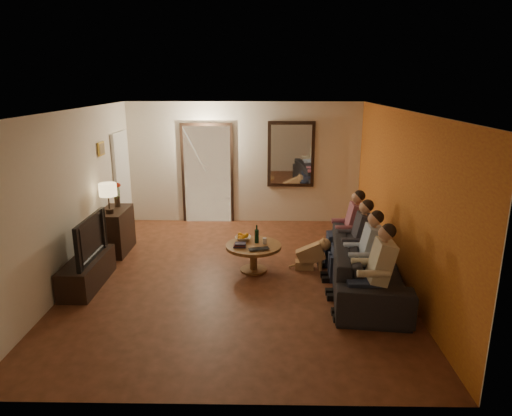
{
  "coord_description": "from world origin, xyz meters",
  "views": [
    {
      "loc": [
        0.42,
        -6.72,
        3.01
      ],
      "look_at": [
        0.3,
        0.3,
        1.05
      ],
      "focal_mm": 32.0,
      "sensor_mm": 36.0,
      "label": 1
    }
  ],
  "objects_px": {
    "table_lamp": "(108,198)",
    "person_a": "(375,276)",
    "person_c": "(357,244)",
    "wine_bottle": "(257,234)",
    "person_d": "(350,231)",
    "dresser": "(116,231)",
    "bowl": "(243,238)",
    "tv_stand": "(87,272)",
    "sofa": "(367,266)",
    "person_b": "(365,258)",
    "dog": "(311,253)",
    "coffee_table": "(254,258)",
    "tv": "(84,238)",
    "laptop": "(260,250)"
  },
  "relations": [
    {
      "from": "dresser",
      "to": "coffee_table",
      "type": "relative_size",
      "value": 0.99
    },
    {
      "from": "tv_stand",
      "to": "bowl",
      "type": "xyz_separation_m",
      "value": [
        2.33,
        0.82,
        0.26
      ]
    },
    {
      "from": "person_d",
      "to": "person_c",
      "type": "bearing_deg",
      "value": -90.0
    },
    {
      "from": "dog",
      "to": "laptop",
      "type": "xyz_separation_m",
      "value": [
        -0.84,
        -0.36,
        0.18
      ]
    },
    {
      "from": "person_b",
      "to": "person_d",
      "type": "relative_size",
      "value": 1.0
    },
    {
      "from": "dresser",
      "to": "sofa",
      "type": "xyz_separation_m",
      "value": [
        4.21,
        -1.45,
        -0.03
      ]
    },
    {
      "from": "person_c",
      "to": "person_d",
      "type": "height_order",
      "value": "same"
    },
    {
      "from": "sofa",
      "to": "coffee_table",
      "type": "distance_m",
      "value": 1.82
    },
    {
      "from": "tv",
      "to": "wine_bottle",
      "type": "bearing_deg",
      "value": -74.64
    },
    {
      "from": "coffee_table",
      "to": "table_lamp",
      "type": "bearing_deg",
      "value": 166.67
    },
    {
      "from": "person_a",
      "to": "coffee_table",
      "type": "xyz_separation_m",
      "value": [
        -1.6,
        1.54,
        -0.38
      ]
    },
    {
      "from": "tv",
      "to": "person_d",
      "type": "bearing_deg",
      "value": -78.1
    },
    {
      "from": "person_b",
      "to": "laptop",
      "type": "xyz_separation_m",
      "value": [
        -1.5,
        0.66,
        -0.14
      ]
    },
    {
      "from": "dog",
      "to": "bowl",
      "type": "bearing_deg",
      "value": 176.39
    },
    {
      "from": "bowl",
      "to": "person_b",
      "type": "bearing_deg",
      "value": -33.04
    },
    {
      "from": "sofa",
      "to": "person_b",
      "type": "xyz_separation_m",
      "value": [
        -0.1,
        -0.3,
        0.23
      ]
    },
    {
      "from": "table_lamp",
      "to": "dog",
      "type": "height_order",
      "value": "table_lamp"
    },
    {
      "from": "sofa",
      "to": "bowl",
      "type": "relative_size",
      "value": 9.68
    },
    {
      "from": "dresser",
      "to": "wine_bottle",
      "type": "distance_m",
      "value": 2.67
    },
    {
      "from": "dresser",
      "to": "person_d",
      "type": "distance_m",
      "value": 4.15
    },
    {
      "from": "tv",
      "to": "person_b",
      "type": "xyz_separation_m",
      "value": [
        4.11,
        -0.33,
        -0.16
      ]
    },
    {
      "from": "tv_stand",
      "to": "sofa",
      "type": "distance_m",
      "value": 4.21
    },
    {
      "from": "person_d",
      "to": "bowl",
      "type": "height_order",
      "value": "person_d"
    },
    {
      "from": "bowl",
      "to": "tv_stand",
      "type": "bearing_deg",
      "value": -160.54
    },
    {
      "from": "table_lamp",
      "to": "person_d",
      "type": "distance_m",
      "value": 4.15
    },
    {
      "from": "person_b",
      "to": "laptop",
      "type": "relative_size",
      "value": 3.65
    },
    {
      "from": "person_a",
      "to": "wine_bottle",
      "type": "relative_size",
      "value": 3.87
    },
    {
      "from": "dog",
      "to": "tv",
      "type": "bearing_deg",
      "value": -165.2
    },
    {
      "from": "person_b",
      "to": "person_d",
      "type": "height_order",
      "value": "same"
    },
    {
      "from": "person_d",
      "to": "bowl",
      "type": "xyz_separation_m",
      "value": [
        -1.78,
        -0.04,
        -0.12
      ]
    },
    {
      "from": "tv_stand",
      "to": "person_a",
      "type": "xyz_separation_m",
      "value": [
        4.11,
        -0.93,
        0.38
      ]
    },
    {
      "from": "person_d",
      "to": "person_a",
      "type": "bearing_deg",
      "value": -90.0
    },
    {
      "from": "coffee_table",
      "to": "bowl",
      "type": "height_order",
      "value": "bowl"
    },
    {
      "from": "dog",
      "to": "coffee_table",
      "type": "height_order",
      "value": "dog"
    },
    {
      "from": "wine_bottle",
      "to": "tv_stand",
      "type": "bearing_deg",
      "value": -164.64
    },
    {
      "from": "person_d",
      "to": "dresser",
      "type": "bearing_deg",
      "value": 172.34
    },
    {
      "from": "dog",
      "to": "sofa",
      "type": "bearing_deg",
      "value": -39.65
    },
    {
      "from": "person_c",
      "to": "wine_bottle",
      "type": "distance_m",
      "value": 1.61
    },
    {
      "from": "person_c",
      "to": "coffee_table",
      "type": "relative_size",
      "value": 1.33
    },
    {
      "from": "person_a",
      "to": "dog",
      "type": "height_order",
      "value": "person_a"
    },
    {
      "from": "laptop",
      "to": "coffee_table",
      "type": "bearing_deg",
      "value": 94.61
    },
    {
      "from": "sofa",
      "to": "person_c",
      "type": "bearing_deg",
      "value": 25.14
    },
    {
      "from": "table_lamp",
      "to": "person_a",
      "type": "relative_size",
      "value": 0.45
    },
    {
      "from": "sofa",
      "to": "coffee_table",
      "type": "relative_size",
      "value": 2.77
    },
    {
      "from": "person_d",
      "to": "laptop",
      "type": "xyz_separation_m",
      "value": [
        -1.5,
        -0.54,
        -0.14
      ]
    },
    {
      "from": "sofa",
      "to": "wine_bottle",
      "type": "height_order",
      "value": "wine_bottle"
    },
    {
      "from": "person_c",
      "to": "person_d",
      "type": "bearing_deg",
      "value": 90.0
    },
    {
      "from": "person_b",
      "to": "bowl",
      "type": "xyz_separation_m",
      "value": [
        -1.78,
        1.16,
        -0.12
      ]
    },
    {
      "from": "tv_stand",
      "to": "tv",
      "type": "distance_m",
      "value": 0.54
    },
    {
      "from": "dog",
      "to": "wine_bottle",
      "type": "distance_m",
      "value": 0.95
    }
  ]
}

